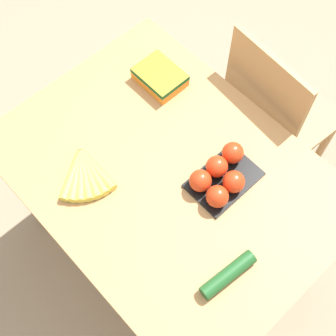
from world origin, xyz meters
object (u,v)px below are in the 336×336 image
chair (273,116)px  cucumber_near (228,275)px  carrot_bag (160,76)px  banana_bunch (85,174)px  tomato_pack (221,176)px

chair → cucumber_near: size_ratio=4.85×
carrot_bag → cucumber_near: 0.78m
banana_bunch → cucumber_near: size_ratio=0.99×
tomato_pack → cucumber_near: bearing=-41.8°
chair → carrot_bag: chair is taller
tomato_pack → cucumber_near: size_ratio=1.22×
banana_bunch → cucumber_near: (0.57, 0.10, 0.01)m
chair → carrot_bag: bearing=54.3°
carrot_bag → chair: bearing=49.7°
banana_bunch → cucumber_near: bearing=10.4°
carrot_bag → banana_bunch: bearing=-74.9°
chair → cucumber_near: (0.38, -0.73, 0.29)m
chair → tomato_pack: 0.61m
cucumber_near → tomato_pack: bearing=138.2°
tomato_pack → chair: bearing=104.9°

